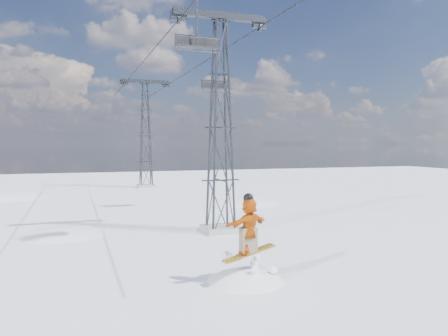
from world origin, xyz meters
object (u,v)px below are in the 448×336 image
at_px(lift_chair_near, 197,43).
at_px(lift_tower_near, 220,128).
at_px(lift_tower_far, 146,136).
at_px(snowboarder_jump, 246,328).

bearing_deg(lift_chair_near, lift_tower_near, 56.93).
distance_m(lift_tower_near, lift_tower_far, 25.00).
relative_size(lift_tower_near, lift_chair_near, 4.91).
height_order(lift_tower_far, snowboarder_jump, lift_tower_far).
xyz_separation_m(lift_tower_far, snowboarder_jump, (-1.84, -33.16, -7.08)).
bearing_deg(lift_tower_far, lift_tower_near, -90.00).
bearing_deg(lift_tower_near, lift_chair_near, -123.07).
relative_size(lift_tower_far, snowboarder_jump, 1.64).
bearing_deg(lift_chair_near, lift_tower_far, 85.57).
xyz_separation_m(lift_tower_near, snowboarder_jump, (-1.84, -8.16, -7.08)).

